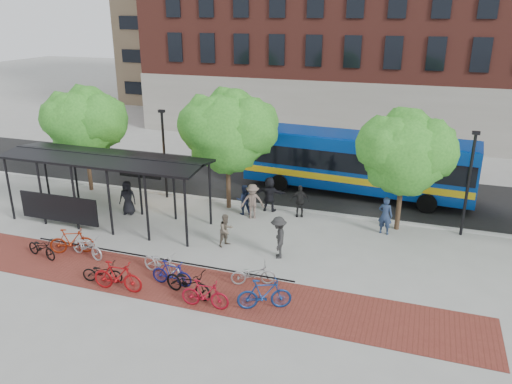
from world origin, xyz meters
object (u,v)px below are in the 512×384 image
(bus_shelter, at_px, (104,165))
(bus, at_px, (356,160))
(pedestrian_4, at_px, (300,201))
(bike_4, at_px, (102,272))
(bike_1, at_px, (72,241))
(bike_2, at_px, (87,246))
(bike_6, at_px, (162,263))
(pedestrian_5, at_px, (269,194))
(bike_5, at_px, (118,276))
(tree_a, at_px, (85,121))
(pedestrian_2, at_px, (244,200))
(bike_11, at_px, (264,294))
(pedestrian_3, at_px, (252,201))
(bike_10, at_px, (253,274))
(bike_8, at_px, (188,282))
(pedestrian_7, at_px, (385,215))
(pedestrian_9, at_px, (279,237))
(tree_b, at_px, (229,128))
(bike_9, at_px, (205,294))
(tree_c, at_px, (407,150))
(pedestrian_8, at_px, (226,230))
(pedestrian_0, at_px, (128,198))
(lamp_post_right, at_px, (469,181))
(lamp_post_left, at_px, (164,152))
(bike_7, at_px, (172,273))
(bike_0, at_px, (42,248))

(bus_shelter, relative_size, bus, 0.79)
(pedestrian_4, bearing_deg, bike_4, -132.49)
(bike_1, height_order, bike_2, bike_1)
(bus, bearing_deg, bike_6, -111.72)
(bike_2, bearing_deg, pedestrian_5, -22.75)
(bike_5, bearing_deg, tree_a, 36.93)
(pedestrian_2, relative_size, pedestrian_5, 0.86)
(bike_11, xyz_separation_m, pedestrian_2, (-3.81, 8.22, 0.22))
(pedestrian_3, relative_size, pedestrian_5, 0.98)
(pedestrian_5, bearing_deg, bike_10, 99.53)
(bike_8, height_order, bike_11, bike_11)
(pedestrian_7, bearing_deg, bike_8, 63.51)
(tree_a, xyz_separation_m, pedestrian_7, (17.35, -0.80, -3.29))
(bike_1, relative_size, pedestrian_9, 1.03)
(tree_b, distance_m, bike_9, 10.67)
(bike_2, distance_m, pedestrian_7, 13.91)
(bike_10, bearing_deg, pedestrian_3, -2.61)
(tree_b, height_order, bus, tree_b)
(tree_c, distance_m, pedestrian_7, 3.27)
(pedestrian_8, bearing_deg, pedestrian_0, 100.75)
(lamp_post_right, bearing_deg, bike_8, -137.53)
(pedestrian_2, bearing_deg, bike_4, 42.95)
(lamp_post_right, height_order, bus, lamp_post_right)
(bike_10, relative_size, pedestrian_2, 1.08)
(tree_c, xyz_separation_m, pedestrian_9, (-4.82, -4.85, -3.10))
(bike_5, xyz_separation_m, pedestrian_3, (2.56, 8.47, 0.32))
(bike_2, height_order, bike_9, bike_9)
(pedestrian_4, bearing_deg, bike_9, -107.11)
(bike_11, bearing_deg, lamp_post_left, 20.80)
(tree_c, relative_size, bike_8, 2.81)
(bike_5, relative_size, pedestrian_3, 1.10)
(tree_a, distance_m, bike_5, 13.03)
(pedestrian_9, bearing_deg, bike_7, -59.73)
(lamp_post_left, height_order, bike_0, lamp_post_left)
(pedestrian_9, bearing_deg, bike_5, -64.89)
(bike_1, bearing_deg, bike_2, -120.27)
(pedestrian_3, distance_m, pedestrian_5, 1.37)
(tree_c, bearing_deg, pedestrian_4, -179.85)
(bike_5, height_order, pedestrian_9, pedestrian_9)
(pedestrian_0, relative_size, pedestrian_4, 1.07)
(lamp_post_right, xyz_separation_m, pedestrian_2, (-10.88, -0.94, -1.93))
(bike_0, distance_m, bike_6, 5.75)
(lamp_post_right, height_order, pedestrian_2, lamp_post_right)
(bike_1, xyz_separation_m, pedestrian_8, (6.24, 2.93, 0.19))
(lamp_post_left, bearing_deg, bike_4, -76.70)
(bike_2, bearing_deg, pedestrian_2, -20.18)
(bus_shelter, relative_size, pedestrian_0, 5.77)
(pedestrian_5, bearing_deg, pedestrian_8, 79.55)
(lamp_post_left, height_order, bike_9, lamp_post_left)
(bus_shelter, height_order, bike_0, bus_shelter)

